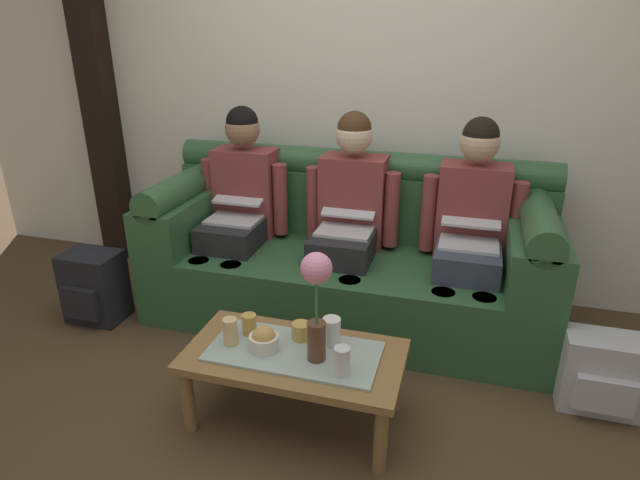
{
  "coord_description": "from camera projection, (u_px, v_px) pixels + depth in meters",
  "views": [
    {
      "loc": [
        0.65,
        -1.67,
        1.68
      ],
      "look_at": [
        -0.09,
        0.88,
        0.58
      ],
      "focal_mm": 29.82,
      "sensor_mm": 36.0,
      "label": 1
    }
  ],
  "objects": [
    {
      "name": "cup_near_left",
      "position": [
        342.0,
        361.0,
        2.12
      ],
      "size": [
        0.07,
        0.07,
        0.12
      ],
      "primitive_type": "cylinder",
      "color": "silver",
      "rests_on": "coffee_table"
    },
    {
      "name": "backpack_left",
      "position": [
        94.0,
        287.0,
        3.17
      ],
      "size": [
        0.33,
        0.28,
        0.43
      ],
      "color": "black",
      "rests_on": "ground_plane"
    },
    {
      "name": "backpack_right",
      "position": [
        602.0,
        374.0,
        2.44
      ],
      "size": [
        0.36,
        0.25,
        0.37
      ],
      "color": "#B7B7BC",
      "rests_on": "ground_plane"
    },
    {
      "name": "timber_pillar",
      "position": [
        94.0,
        58.0,
        3.63
      ],
      "size": [
        0.2,
        0.2,
        2.9
      ],
      "primitive_type": "cube",
      "color": "black",
      "rests_on": "ground_plane"
    },
    {
      "name": "flower_vase",
      "position": [
        316.0,
        294.0,
        2.12
      ],
      "size": [
        0.13,
        0.13,
        0.49
      ],
      "color": "brown",
      "rests_on": "coffee_table"
    },
    {
      "name": "cup_near_right",
      "position": [
        332.0,
        331.0,
        2.32
      ],
      "size": [
        0.08,
        0.08,
        0.12
      ],
      "primitive_type": "cylinder",
      "color": "white",
      "rests_on": "coffee_table"
    },
    {
      "name": "ground_plane",
      "position": [
        284.0,
        442.0,
        2.29
      ],
      "size": [
        14.0,
        14.0,
        0.0
      ],
      "primitive_type": "plane",
      "color": "#4C3823"
    },
    {
      "name": "snack_bowl",
      "position": [
        264.0,
        340.0,
        2.29
      ],
      "size": [
        0.13,
        0.13,
        0.11
      ],
      "color": "silver",
      "rests_on": "coffee_table"
    },
    {
      "name": "person_middle",
      "position": [
        349.0,
        212.0,
        3.08
      ],
      "size": [
        0.56,
        0.67,
        1.22
      ],
      "color": "#232326",
      "rests_on": "ground_plane"
    },
    {
      "name": "back_wall_patterned",
      "position": [
        372.0,
        62.0,
        3.25
      ],
      "size": [
        6.0,
        0.12,
        2.9
      ],
      "primitive_type": "cube",
      "color": "silver",
      "rests_on": "ground_plane"
    },
    {
      "name": "cup_far_right",
      "position": [
        249.0,
        324.0,
        2.4
      ],
      "size": [
        0.07,
        0.07,
        0.09
      ],
      "primitive_type": "cylinder",
      "color": "gold",
      "rests_on": "coffee_table"
    },
    {
      "name": "coffee_table",
      "position": [
        294.0,
        361.0,
        2.32
      ],
      "size": [
        0.95,
        0.49,
        0.37
      ],
      "color": "olive",
      "rests_on": "ground_plane"
    },
    {
      "name": "couch",
      "position": [
        348.0,
        257.0,
        3.19
      ],
      "size": [
        2.31,
        0.88,
        0.96
      ],
      "color": "#2D5633",
      "rests_on": "ground_plane"
    },
    {
      "name": "cup_far_left",
      "position": [
        302.0,
        331.0,
        2.37
      ],
      "size": [
        0.08,
        0.08,
        0.08
      ],
      "primitive_type": "cylinder",
      "color": "gold",
      "rests_on": "coffee_table"
    },
    {
      "name": "cup_far_center",
      "position": [
        230.0,
        331.0,
        2.32
      ],
      "size": [
        0.06,
        0.06,
        0.12
      ],
      "primitive_type": "cylinder",
      "color": "#DBB77A",
      "rests_on": "coffee_table"
    },
    {
      "name": "person_right",
      "position": [
        471.0,
        224.0,
        2.9
      ],
      "size": [
        0.56,
        0.67,
        1.22
      ],
      "color": "#383D4C",
      "rests_on": "ground_plane"
    },
    {
      "name": "person_left",
      "position": [
        240.0,
        202.0,
        3.25
      ],
      "size": [
        0.56,
        0.67,
        1.22
      ],
      "color": "#232326",
      "rests_on": "ground_plane"
    }
  ]
}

